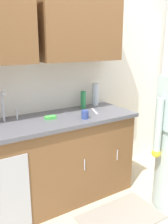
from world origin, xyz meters
The scene contains 11 objects.
ground_plane centered at (0.00, 0.00, 0.00)m, with size 9.00×9.00×0.00m, color beige.
kitchen_wall_with_uppers centered at (-0.14, 0.99, 1.48)m, with size 4.80×0.44×2.70m.
counter_cabinet centered at (-0.55, 0.70, 0.45)m, with size 1.90×0.62×0.90m.
countertop centered at (-0.55, 0.70, 0.92)m, with size 1.96×0.66×0.04m, color #595960.
sink centered at (-0.87, 0.71, 0.93)m, with size 0.50×0.36×0.35m.
floor_mat centered at (-0.05, 0.05, 0.01)m, with size 0.80×0.50×0.01m, color gray.
bottle_water_tall centered at (0.03, 0.88, 1.04)m, with size 0.06×0.06×0.20m, color #2D8C4C.
bottle_cleaner_spray centered at (0.22, 0.91, 1.08)m, with size 0.08×0.08×0.27m, color silver.
cup_by_sink centered at (-0.18, 0.52, 0.98)m, with size 0.08×0.08×0.09m, color #33478C.
knife_on_counter centered at (0.06, 0.69, 0.94)m, with size 0.24×0.02×0.01m, color silver.
sponge centered at (-0.49, 0.70, 0.96)m, with size 0.11×0.07×0.03m, color #4CBF4C.
Camera 1 is at (-1.48, -1.54, 1.70)m, focal length 39.87 mm.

